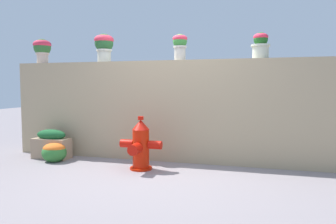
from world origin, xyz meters
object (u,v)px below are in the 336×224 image
object	(u,v)px
potted_plant_2	(180,44)
planter_box	(51,145)
potted_plant_3	(261,45)
flower_bush_left	(54,151)
potted_plant_0	(42,48)
potted_plant_1	(104,45)
fire_hydrant	(140,146)

from	to	relation	value
potted_plant_2	planter_box	distance (m)	2.69
potted_plant_3	flower_bush_left	size ratio (longest dim) A/B	0.99
potted_plant_2	flower_bush_left	world-z (taller)	potted_plant_2
flower_bush_left	potted_plant_2	bearing A→B (deg)	18.51
potted_plant_3	planter_box	distance (m)	3.71
potted_plant_0	potted_plant_2	size ratio (longest dim) A/B	1.07
potted_plant_1	potted_plant_3	xyz separation A→B (m)	(2.56, 0.02, -0.09)
potted_plant_3	fire_hydrant	distance (m)	2.32
potted_plant_1	planter_box	distance (m)	1.89
potted_plant_0	flower_bush_left	size ratio (longest dim) A/B	1.13
potted_plant_0	fire_hydrant	size ratio (longest dim) A/B	0.58
potted_plant_1	potted_plant_2	world-z (taller)	potted_plant_1
flower_bush_left	potted_plant_0	bearing A→B (deg)	134.95
potted_plant_3	planter_box	xyz separation A→B (m)	(-3.32, -0.48, -1.59)
potted_plant_3	flower_bush_left	distance (m)	3.61
potted_plant_3	planter_box	bearing A→B (deg)	-171.85
potted_plant_0	fire_hydrant	distance (m)	2.78
potted_plant_1	potted_plant_3	distance (m)	2.56
potted_plant_3	planter_box	world-z (taller)	potted_plant_3
potted_plant_2	planter_box	xyz separation A→B (m)	(-2.09, -0.45, -1.63)
potted_plant_0	fire_hydrant	bearing A→B (deg)	-19.45
flower_bush_left	fire_hydrant	bearing A→B (deg)	-3.80
fire_hydrant	planter_box	distance (m)	1.72
potted_plant_1	planter_box	world-z (taller)	potted_plant_1
potted_plant_0	potted_plant_3	world-z (taller)	potted_plant_0
potted_plant_1	potted_plant_3	bearing A→B (deg)	0.43
potted_plant_0	flower_bush_left	world-z (taller)	potted_plant_0
potted_plant_1	potted_plant_3	size ratio (longest dim) A/B	1.23
potted_plant_0	potted_plant_3	xyz separation A→B (m)	(3.81, -0.01, -0.07)
potted_plant_0	potted_plant_2	distance (m)	2.57
fire_hydrant	flower_bush_left	distance (m)	1.52
fire_hydrant	flower_bush_left	xyz separation A→B (m)	(-1.51, 0.10, -0.18)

